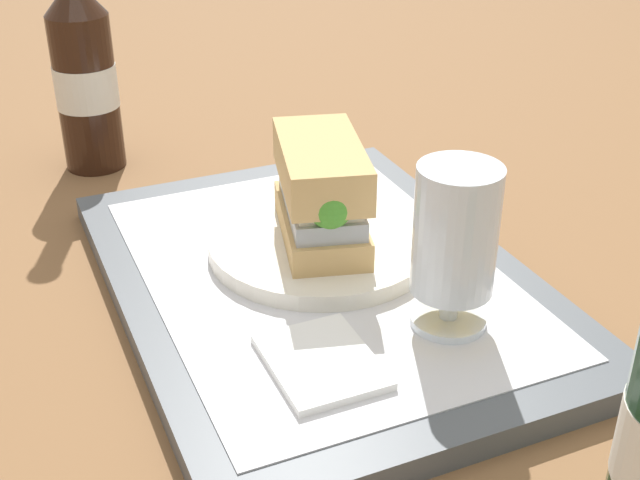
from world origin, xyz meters
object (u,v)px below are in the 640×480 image
(plate, at_px, (321,244))
(sandwich, at_px, (322,192))
(beer_glass, at_px, (455,238))
(second_bottle, at_px, (84,73))

(plate, bearing_deg, sandwich, -14.83)
(sandwich, relative_size, beer_glass, 1.14)
(sandwich, xyz_separation_m, second_bottle, (-0.31, -0.13, 0.03))
(beer_glass, bearing_deg, sandwich, -161.92)
(sandwich, xyz_separation_m, beer_glass, (0.13, 0.04, 0.01))
(sandwich, height_order, beer_glass, beer_glass)
(sandwich, bearing_deg, beer_glass, 32.91)
(plate, relative_size, beer_glass, 1.52)
(plate, relative_size, sandwich, 1.34)
(plate, height_order, second_bottle, second_bottle)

